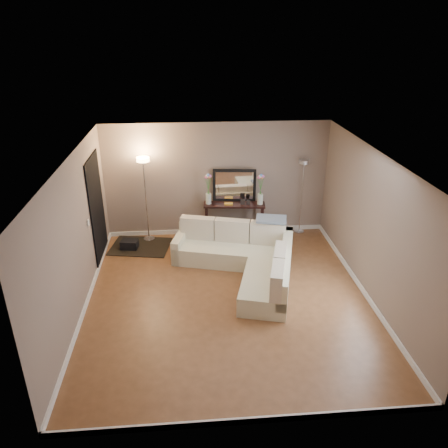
{
  "coord_description": "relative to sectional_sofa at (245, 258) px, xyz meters",
  "views": [
    {
      "loc": [
        -0.63,
        -6.56,
        4.48
      ],
      "look_at": [
        0.0,
        0.8,
        1.1
      ],
      "focal_mm": 35.0,
      "sensor_mm": 36.0,
      "label": 1
    }
  ],
  "objects": [
    {
      "name": "wall_right",
      "position": [
        2.08,
        -0.9,
        0.99
      ],
      "size": [
        0.02,
        5.5,
        2.6
      ],
      "primitive_type": "cube",
      "color": "gray",
      "rests_on": "ground"
    },
    {
      "name": "throw_blanket",
      "position": [
        0.57,
        0.46,
        0.6
      ],
      "size": [
        0.67,
        0.47,
        0.08
      ],
      "primitive_type": "cube",
      "rotation": [
        0.1,
        0.0,
        -0.21
      ],
      "color": "slate",
      "rests_on": "sectional_sofa"
    },
    {
      "name": "charcoal_rug",
      "position": [
        -2.18,
        1.25,
        -0.3
      ],
      "size": [
        1.41,
        1.16,
        0.02
      ],
      "primitive_type": "cube",
      "rotation": [
        0.0,
        0.0,
        -0.18
      ],
      "color": "black",
      "rests_on": "floor"
    },
    {
      "name": "flower_vase_right",
      "position": [
        0.51,
        1.48,
        0.81
      ],
      "size": [
        0.16,
        0.14,
        0.72
      ],
      "color": "silver",
      "rests_on": "console_table"
    },
    {
      "name": "wall_left",
      "position": [
        -2.94,
        -0.9,
        0.99
      ],
      "size": [
        0.02,
        5.5,
        2.6
      ],
      "primitive_type": "cube",
      "color": "gray",
      "rests_on": "ground"
    },
    {
      "name": "floor_lamp_unlit",
      "position": [
        1.5,
        1.68,
        0.94
      ],
      "size": [
        0.29,
        0.29,
        1.77
      ],
      "color": "silver",
      "rests_on": "floor"
    },
    {
      "name": "console_table",
      "position": [
        -0.14,
        1.54,
        0.16
      ],
      "size": [
        1.39,
        0.5,
        0.84
      ],
      "color": "black",
      "rests_on": "floor"
    },
    {
      "name": "leaning_mirror",
      "position": [
        -0.04,
        1.71,
        0.9
      ],
      "size": [
        0.96,
        0.14,
        0.75
      ],
      "color": "black",
      "rests_on": "console_table"
    },
    {
      "name": "floor_lamp_lit",
      "position": [
        -2.01,
        1.59,
        1.05
      ],
      "size": [
        0.32,
        0.32,
        1.94
      ],
      "color": "silver",
      "rests_on": "floor"
    },
    {
      "name": "baseboard_back",
      "position": [
        -0.43,
        1.84,
        -0.26
      ],
      "size": [
        5.0,
        0.03,
        0.1
      ],
      "primitive_type": "cube",
      "color": "white",
      "rests_on": "ground"
    },
    {
      "name": "black_bag",
      "position": [
        -2.4,
        1.18,
        -0.23
      ],
      "size": [
        0.4,
        0.31,
        0.23
      ],
      "primitive_type": "cube",
      "rotation": [
        0.0,
        0.0,
        -0.18
      ],
      "color": "black",
      "rests_on": "charcoal_rug"
    },
    {
      "name": "wall_back",
      "position": [
        -0.43,
        1.86,
        0.99
      ],
      "size": [
        5.0,
        0.02,
        2.6
      ],
      "primitive_type": "cube",
      "color": "gray",
      "rests_on": "ground"
    },
    {
      "name": "doorway",
      "position": [
        -2.91,
        0.8,
        0.79
      ],
      "size": [
        0.02,
        1.2,
        2.2
      ],
      "primitive_type": "cube",
      "color": "black",
      "rests_on": "ground"
    },
    {
      "name": "floor",
      "position": [
        -0.43,
        -0.9,
        -0.32
      ],
      "size": [
        5.0,
        5.5,
        0.01
      ],
      "primitive_type": "cube",
      "color": "brown",
      "rests_on": "ground"
    },
    {
      "name": "flower_vase_left",
      "position": [
        -0.64,
        1.6,
        0.81
      ],
      "size": [
        0.16,
        0.14,
        0.72
      ],
      "color": "silver",
      "rests_on": "console_table"
    },
    {
      "name": "table_decor",
      "position": [
        -0.07,
        1.5,
        0.54
      ],
      "size": [
        0.58,
        0.15,
        0.14
      ],
      "color": "gold",
      "rests_on": "console_table"
    },
    {
      "name": "ceiling",
      "position": [
        -0.43,
        -0.9,
        2.29
      ],
      "size": [
        5.0,
        5.5,
        0.01
      ],
      "primitive_type": "cube",
      "color": "white",
      "rests_on": "ground"
    },
    {
      "name": "switch_plate",
      "position": [
        -2.91,
        -0.05,
        0.89
      ],
      "size": [
        0.02,
        0.08,
        0.12
      ],
      "primitive_type": "cube",
      "color": "white",
      "rests_on": "ground"
    },
    {
      "name": "baseboard_front",
      "position": [
        -0.43,
        -3.63,
        -0.26
      ],
      "size": [
        5.0,
        0.03,
        0.1
      ],
      "primitive_type": "cube",
      "color": "white",
      "rests_on": "ground"
    },
    {
      "name": "baseboard_left",
      "position": [
        -2.92,
        -0.9,
        -0.26
      ],
      "size": [
        0.03,
        5.5,
        0.1
      ],
      "primitive_type": "cube",
      "color": "white",
      "rests_on": "ground"
    },
    {
      "name": "baseboard_right",
      "position": [
        2.05,
        -0.9,
        -0.26
      ],
      "size": [
        0.03,
        5.5,
        0.1
      ],
      "primitive_type": "cube",
      "color": "white",
      "rests_on": "ground"
    },
    {
      "name": "wall_front",
      "position": [
        -0.43,
        -3.66,
        0.99
      ],
      "size": [
        5.0,
        0.02,
        2.6
      ],
      "primitive_type": "cube",
      "color": "gray",
      "rests_on": "ground"
    },
    {
      "name": "sectional_sofa",
      "position": [
        0.0,
        0.0,
        0.0
      ],
      "size": [
        2.53,
        2.84,
        0.84
      ],
      "color": "beige",
      "rests_on": "floor"
    }
  ]
}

